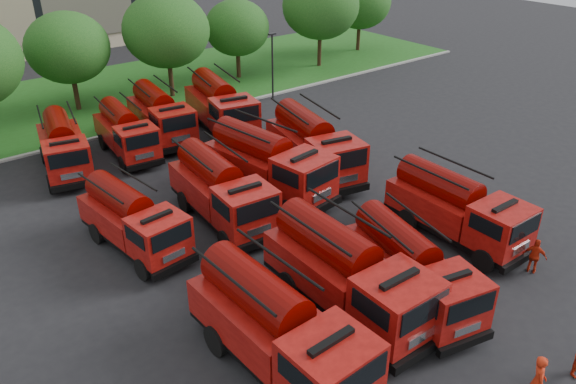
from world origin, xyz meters
The scene contains 25 objects.
ground centered at (0.00, 0.00, 0.00)m, with size 140.00×140.00×0.00m, color black.
lawn centered at (0.00, 26.00, 0.06)m, with size 70.00×16.00×0.12m, color #1C4A13.
curb centered at (0.00, 17.90, 0.07)m, with size 70.00×0.30×0.14m, color gray.
tree_3 centered at (-1.00, 24.00, 4.68)m, with size 5.88×5.88×7.19m.
tree_4 centered at (6.00, 22.50, 5.22)m, with size 6.55×6.55×8.01m.
tree_5 centered at (13.00, 23.50, 4.35)m, with size 5.46×5.46×6.68m.
tree_6 centered at (21.00, 22.00, 5.49)m, with size 6.89×6.89×8.42m.
tree_7 centered at (28.00, 24.00, 4.82)m, with size 6.05×6.05×7.39m.
lamp_post_1 centered at (12.00, 17.20, 2.90)m, with size 0.60×0.25×5.11m.
fire_truck_0 centered at (-4.91, -5.65, 1.72)m, with size 2.92×7.58×3.42m.
fire_truck_1 centered at (-1.04, -4.86, 1.74)m, with size 2.95×7.68×3.46m.
fire_truck_2 centered at (1.30, -5.99, 1.54)m, with size 3.76×7.08×3.07m.
fire_truck_3 centered at (6.52, -4.18, 1.60)m, with size 2.69×7.03×3.17m.
fire_truck_4 centered at (-5.53, 4.21, 1.48)m, with size 2.93×6.65×2.93m.
fire_truck_5 centered at (-1.12, 3.84, 1.66)m, with size 3.10×7.41×3.29m.
fire_truck_6 centered at (2.30, 4.67, 1.78)m, with size 3.69×8.06×3.54m.
fire_truck_7 centered at (5.83, 5.13, 1.76)m, with size 4.21×8.04×3.49m.
fire_truck_8 centered at (-5.23, 14.20, 1.55)m, with size 3.70×7.09×3.07m.
fire_truck_9 centered at (-1.44, 14.20, 1.49)m, with size 2.87×6.67×2.95m.
fire_truck_10 centered at (1.46, 15.29, 1.62)m, with size 3.29×7.32×3.22m.
fire_truck_11 centered at (5.19, 13.92, 1.79)m, with size 4.24×8.18×3.55m.
firefighter_2 centered at (6.95, -8.02, 0.00)m, with size 0.95×0.54×1.62m, color #B3230D.
firefighter_3 centered at (6.45, -4.48, 0.00)m, with size 1.14×0.59×1.76m, color #B3230D.
firefighter_4 centered at (-4.06, 2.11, 0.00)m, with size 0.73×0.48×1.49m, color black.
firefighter_5 centered at (7.52, 4.90, 0.00)m, with size 1.64×0.71×1.76m, color #B3230D.
Camera 1 is at (-13.38, -16.97, 14.35)m, focal length 35.00 mm.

